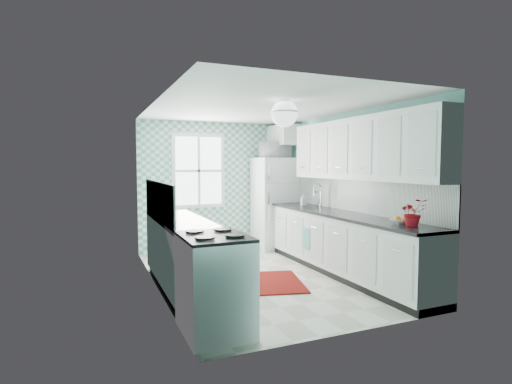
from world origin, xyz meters
name	(u,v)px	position (x,y,z in m)	size (l,w,h in m)	color
floor	(259,277)	(0.00, 0.00, -0.01)	(3.00, 4.40, 0.02)	silver
ceiling	(260,107)	(0.00, 0.00, 2.51)	(3.00, 4.40, 0.02)	white
wall_back	(215,186)	(0.00, 2.21, 1.25)	(3.00, 0.02, 2.50)	#7ECABF
wall_front	(350,208)	(0.00, -2.21, 1.25)	(3.00, 0.02, 2.50)	#7ECABF
wall_left	(155,196)	(-1.51, 0.00, 1.25)	(0.02, 4.40, 2.50)	#7ECABF
wall_right	(345,191)	(1.51, 0.00, 1.25)	(0.02, 4.40, 2.50)	#7ECABF
accent_wall	(216,186)	(0.00, 2.19, 1.25)	(3.00, 0.01, 2.50)	#5BA496
window	(199,171)	(-0.35, 2.16, 1.55)	(1.04, 0.05, 1.44)	white
backsplash_right	(359,196)	(1.49, -0.40, 1.20)	(0.02, 3.60, 0.51)	white
backsplash_left	(158,201)	(-1.49, -0.07, 1.20)	(0.02, 2.15, 0.51)	white
upper_cabinets_right	(360,149)	(1.33, -0.60, 1.90)	(0.33, 3.20, 0.90)	silver
upper_cabinet_fridge	(283,136)	(1.30, 1.83, 2.25)	(0.40, 0.74, 0.40)	silver
ceiling_light	(284,114)	(0.00, -0.80, 2.32)	(0.34, 0.34, 0.35)	silver
base_cabinets_right	(342,245)	(1.20, -0.40, 0.45)	(0.60, 3.60, 0.90)	white
countertop_right	(342,215)	(1.19, -0.40, 0.92)	(0.63, 3.60, 0.04)	black
base_cabinets_left	(181,255)	(-1.20, -0.07, 0.45)	(0.60, 2.15, 0.90)	white
countertop_left	(181,220)	(-1.19, -0.07, 0.92)	(0.63, 2.15, 0.04)	black
fridge	(275,203)	(1.11, 1.78, 0.90)	(0.79, 0.78, 1.80)	silver
stove	(215,282)	(-1.20, -1.64, 0.51)	(0.64, 0.80, 0.97)	silver
sink	(312,208)	(1.20, 0.49, 0.93)	(0.48, 0.40, 0.53)	silver
rug	(274,282)	(0.06, -0.38, 0.01)	(0.77, 1.10, 0.02)	#6A0C01
dish_towel	(306,239)	(0.89, 0.15, 0.48)	(0.02, 0.23, 0.34)	#68B7B6
fruit_bowl	(401,222)	(1.20, -1.61, 0.97)	(0.25, 0.25, 0.06)	silver
potted_plant	(413,213)	(1.20, -1.80, 1.11)	(0.30, 0.26, 0.33)	#A61F25
soap_bottle	(304,199)	(1.25, 0.88, 1.04)	(0.09, 0.10, 0.21)	silver
microwave	(275,150)	(1.11, 1.78, 1.96)	(0.56, 0.38, 0.31)	silver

